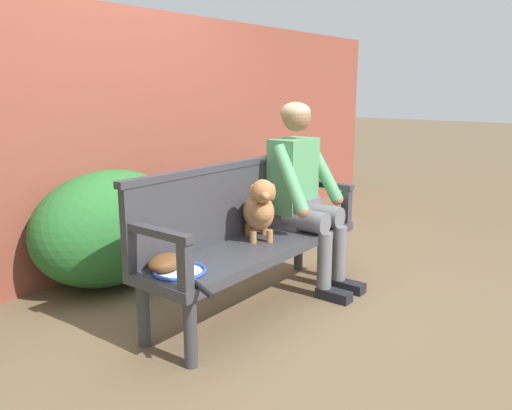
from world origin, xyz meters
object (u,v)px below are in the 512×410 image
(garden_bench, at_px, (256,252))
(dog_on_bench, at_px, (260,209))
(person_seated, at_px, (302,189))
(baseball_glove, at_px, (165,262))
(tennis_racket, at_px, (182,272))

(garden_bench, xyz_separation_m, dog_on_bench, (0.07, 0.03, 0.27))
(garden_bench, relative_size, person_seated, 1.31)
(person_seated, bearing_deg, garden_bench, 178.95)
(person_seated, xyz_separation_m, baseball_glove, (-1.21, 0.09, -0.23))
(dog_on_bench, bearing_deg, garden_bench, -160.18)
(dog_on_bench, xyz_separation_m, tennis_racket, (-0.75, -0.05, -0.20))
(baseball_glove, bearing_deg, garden_bench, -20.69)
(dog_on_bench, bearing_deg, baseball_glove, 175.61)
(dog_on_bench, bearing_deg, person_seated, -4.55)
(person_seated, distance_m, baseball_glove, 1.23)
(person_seated, distance_m, dog_on_bench, 0.45)
(garden_bench, height_order, dog_on_bench, dog_on_bench)
(dog_on_bench, height_order, baseball_glove, dog_on_bench)
(person_seated, relative_size, dog_on_bench, 3.14)
(garden_bench, distance_m, dog_on_bench, 0.28)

